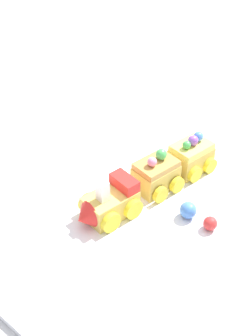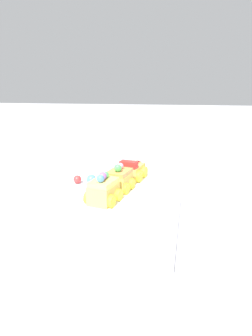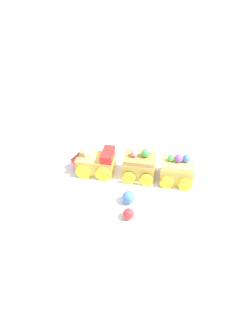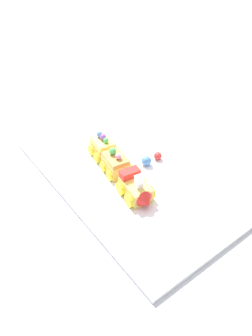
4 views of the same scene
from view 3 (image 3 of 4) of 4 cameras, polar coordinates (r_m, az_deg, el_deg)
ground_plane at (r=0.63m, az=0.47°, el=-2.17°), size 10.00×10.00×0.00m
display_board at (r=0.63m, az=0.48°, el=-1.77°), size 0.64×0.32×0.01m
cake_train_locomotive at (r=0.63m, az=-7.31°, el=1.28°), size 0.11×0.08×0.08m
cake_car_caramel at (r=0.60m, az=2.82°, el=0.38°), size 0.08×0.08×0.07m
cake_car_lemon at (r=0.60m, az=10.83°, el=-0.49°), size 0.08×0.08×0.07m
gumball_red at (r=0.53m, az=0.56°, el=-9.97°), size 0.02×0.02×0.02m
gumball_blue at (r=0.55m, az=-0.09°, el=-6.35°), size 0.03×0.03×0.03m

